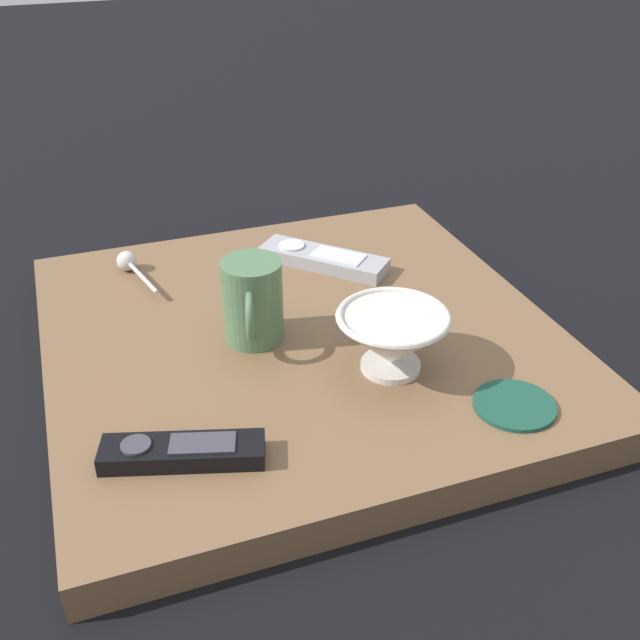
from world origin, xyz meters
TOP-DOWN VIEW (x-y plane):
  - ground_plane at (0.00, 0.00)m, footprint 6.00×6.00m
  - table at (0.00, 0.00)m, footprint 0.63×0.63m
  - cereal_bowl at (0.07, -0.12)m, footprint 0.13×0.13m
  - coffee_mug at (-0.06, 0.00)m, footprint 0.07×0.11m
  - teaspoon at (-0.18, 0.23)m, footprint 0.04×0.12m
  - tv_remote_near at (0.09, 0.15)m, footprint 0.17×0.17m
  - tv_remote_far at (-0.19, -0.19)m, footprint 0.17×0.09m
  - drink_coaster at (0.17, -0.23)m, footprint 0.09×0.09m

SIDE VIEW (x-z plane):
  - ground_plane at x=0.00m, z-range 0.00..0.00m
  - table at x=0.00m, z-range 0.00..0.04m
  - drink_coaster at x=0.17m, z-range 0.04..0.05m
  - tv_remote_near at x=0.09m, z-range 0.04..0.06m
  - tv_remote_far at x=-0.19m, z-range 0.04..0.06m
  - teaspoon at x=-0.18m, z-range 0.04..0.07m
  - cereal_bowl at x=0.07m, z-range 0.05..0.12m
  - coffee_mug at x=-0.06m, z-range 0.04..0.15m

